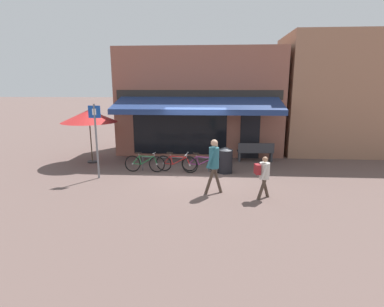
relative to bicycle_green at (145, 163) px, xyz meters
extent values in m
plane|color=brown|center=(1.98, -0.26, -0.35)|extent=(160.00, 160.00, 0.00)
cube|color=#8E5647|center=(2.02, 4.15, 2.22)|extent=(8.09, 3.00, 5.14)
cube|color=black|center=(1.13, 2.64, 0.90)|extent=(4.45, 0.04, 2.20)
cube|color=black|center=(4.44, 2.64, 0.70)|extent=(0.90, 0.04, 2.10)
cube|color=#282623|center=(2.02, 2.63, 2.60)|extent=(7.69, 0.06, 0.44)
cube|color=navy|center=(2.02, 1.68, 2.28)|extent=(7.28, 1.96, 0.50)
cube|color=navy|center=(2.02, 0.70, 1.95)|extent=(7.28, 0.03, 0.20)
cube|color=#9E7056|center=(9.65, 4.65, 2.56)|extent=(6.77, 4.00, 5.83)
cylinder|color=#47494F|center=(1.22, 0.21, 0.20)|extent=(2.79, 0.04, 0.04)
cylinder|color=#47494F|center=(-0.13, 0.21, -0.08)|extent=(0.04, 0.04, 0.55)
cylinder|color=#47494F|center=(2.56, 0.21, -0.08)|extent=(0.04, 0.04, 0.55)
torus|color=black|center=(0.50, -0.01, -0.03)|extent=(0.65, 0.12, 0.65)
cylinder|color=#9E9EA3|center=(0.50, -0.01, -0.03)|extent=(0.07, 0.07, 0.08)
torus|color=black|center=(-0.49, 0.01, -0.03)|extent=(0.65, 0.12, 0.65)
cylinder|color=#9E9EA3|center=(-0.49, 0.01, -0.03)|extent=(0.07, 0.07, 0.08)
cylinder|color=#23703D|center=(0.12, 0.01, 0.11)|extent=(0.55, 0.06, 0.35)
cylinder|color=#23703D|center=(0.09, 0.03, 0.28)|extent=(0.61, 0.05, 0.05)
cylinder|color=#23703D|center=(-0.18, 0.02, 0.12)|extent=(0.12, 0.08, 0.34)
cylinder|color=#23703D|center=(-0.31, 0.00, -0.04)|extent=(0.35, 0.04, 0.05)
cylinder|color=#23703D|center=(-0.35, 0.02, 0.13)|extent=(0.30, 0.06, 0.34)
cylinder|color=#23703D|center=(0.44, 0.00, 0.12)|extent=(0.15, 0.07, 0.31)
cylinder|color=#9E9EA3|center=(-0.23, 0.04, 0.34)|extent=(0.06, 0.04, 0.11)
cube|color=black|center=(-0.25, 0.05, 0.41)|extent=(0.24, 0.11, 0.06)
cylinder|color=#9E9EA3|center=(0.39, 0.03, 0.34)|extent=(0.03, 0.04, 0.14)
cylinder|color=#9E9EA3|center=(0.39, 0.04, 0.41)|extent=(0.03, 0.52, 0.08)
torus|color=black|center=(1.82, -0.08, -0.02)|extent=(0.66, 0.21, 0.66)
cylinder|color=#9E9EA3|center=(1.82, -0.08, -0.02)|extent=(0.08, 0.08, 0.07)
torus|color=black|center=(0.75, 0.13, -0.02)|extent=(0.66, 0.21, 0.66)
cylinder|color=#9E9EA3|center=(0.75, 0.13, -0.02)|extent=(0.08, 0.08, 0.07)
cylinder|color=#B21E1E|center=(1.41, -0.01, 0.12)|extent=(0.59, 0.17, 0.35)
cylinder|color=#B21E1E|center=(1.37, -0.01, 0.29)|extent=(0.66, 0.16, 0.05)
cylinder|color=#B21E1E|center=(1.08, 0.05, 0.13)|extent=(0.12, 0.04, 0.35)
cylinder|color=#B21E1E|center=(0.94, 0.09, -0.03)|extent=(0.38, 0.10, 0.05)
cylinder|color=#B21E1E|center=(0.89, 0.09, 0.14)|extent=(0.32, 0.12, 0.34)
cylinder|color=#B21E1E|center=(1.76, -0.07, 0.13)|extent=(0.15, 0.04, 0.32)
cylinder|color=#9E9EA3|center=(1.02, 0.05, 0.35)|extent=(0.05, 0.03, 0.11)
cube|color=black|center=(1.01, 0.05, 0.42)|extent=(0.26, 0.15, 0.06)
cylinder|color=#9E9EA3|center=(1.69, -0.08, 0.35)|extent=(0.03, 0.04, 0.14)
cylinder|color=#9E9EA3|center=(1.69, -0.08, 0.42)|extent=(0.12, 0.52, 0.06)
torus|color=black|center=(2.87, -0.05, -0.03)|extent=(0.65, 0.20, 0.65)
cylinder|color=#9E9EA3|center=(2.87, -0.05, -0.03)|extent=(0.08, 0.08, 0.07)
torus|color=black|center=(1.78, 0.16, -0.03)|extent=(0.65, 0.20, 0.65)
cylinder|color=#9E9EA3|center=(1.78, 0.16, -0.03)|extent=(0.08, 0.08, 0.07)
cylinder|color=#892D7A|center=(2.45, 0.03, 0.11)|extent=(0.61, 0.17, 0.35)
cylinder|color=#892D7A|center=(2.41, 0.02, 0.28)|extent=(0.68, 0.16, 0.05)
cylinder|color=#892D7A|center=(2.12, 0.09, 0.12)|extent=(0.12, 0.04, 0.34)
cylinder|color=#892D7A|center=(1.97, 0.13, -0.04)|extent=(0.39, 0.11, 0.05)
cylinder|color=#892D7A|center=(1.92, 0.12, 0.13)|extent=(0.33, 0.11, 0.34)
cylinder|color=#892D7A|center=(2.81, -0.04, 0.12)|extent=(0.16, 0.04, 0.31)
cylinder|color=#9E9EA3|center=(2.06, 0.09, 0.34)|extent=(0.05, 0.02, 0.11)
cube|color=black|center=(2.04, 0.09, 0.41)|extent=(0.25, 0.15, 0.06)
cylinder|color=#9E9EA3|center=(2.75, -0.04, 0.34)|extent=(0.03, 0.04, 0.14)
cylinder|color=#9E9EA3|center=(2.74, -0.05, 0.41)|extent=(0.12, 0.52, 0.05)
cylinder|color=#47382D|center=(2.87, -2.20, 0.07)|extent=(0.34, 0.11, 0.86)
cylinder|color=#47382D|center=(2.62, -2.37, 0.07)|extent=(0.34, 0.11, 0.86)
cylinder|color=#286675|center=(2.74, -2.28, 0.81)|extent=(0.33, 0.33, 0.66)
sphere|color=tan|center=(2.74, -2.28, 1.29)|extent=(0.22, 0.22, 0.22)
cylinder|color=#286675|center=(2.64, -2.46, 0.81)|extent=(0.29, 0.13, 0.58)
cylinder|color=#286675|center=(2.80, -2.10, 0.97)|extent=(0.20, 0.17, 0.28)
cylinder|color=tan|center=(2.83, -2.11, 1.05)|extent=(0.13, 0.17, 0.44)
cube|color=black|center=(2.81, -2.15, 1.27)|extent=(0.02, 0.07, 0.14)
cylinder|color=#47382D|center=(4.33, -2.53, -0.04)|extent=(0.29, 0.15, 0.65)
cylinder|color=#47382D|center=(4.19, -2.73, -0.04)|extent=(0.29, 0.15, 0.65)
cylinder|color=beige|center=(4.26, -2.63, 0.52)|extent=(0.36, 0.36, 0.50)
sphere|color=#A87A5B|center=(4.26, -2.63, 0.88)|extent=(0.16, 0.16, 0.16)
cylinder|color=beige|center=(4.22, -2.81, 0.52)|extent=(0.24, 0.18, 0.44)
cylinder|color=beige|center=(4.30, -2.44, 0.52)|extent=(0.24, 0.18, 0.44)
cube|color=maroon|center=(4.04, -2.67, 0.58)|extent=(0.19, 0.28, 0.30)
cylinder|color=black|center=(3.20, 0.09, 0.11)|extent=(0.57, 0.57, 0.92)
cone|color=#33353A|center=(3.20, 0.09, 0.63)|extent=(0.58, 0.58, 0.11)
cylinder|color=slate|center=(-1.52, -0.95, 1.02)|extent=(0.07, 0.07, 2.74)
cube|color=#14429E|center=(-1.52, -0.96, 2.11)|extent=(0.44, 0.02, 0.44)
cube|color=white|center=(-1.52, -0.97, 2.11)|extent=(0.14, 0.01, 0.22)
cylinder|color=#4C3D2D|center=(-2.70, 1.34, 0.80)|extent=(0.05, 0.05, 2.30)
cone|color=red|center=(-2.70, 1.34, 1.73)|extent=(2.41, 2.41, 0.54)
cylinder|color=#262628|center=(-2.70, 1.34, -0.32)|extent=(0.44, 0.44, 0.06)
cube|color=#38383D|center=(4.64, 2.04, 0.10)|extent=(1.61, 0.48, 0.06)
cube|color=#38383D|center=(4.64, 1.85, 0.32)|extent=(1.60, 0.09, 0.40)
cube|color=#38383D|center=(3.92, 2.03, -0.13)|extent=(0.09, 0.35, 0.45)
cube|color=#38383D|center=(5.36, 2.06, -0.13)|extent=(0.09, 0.35, 0.45)
camera|label=1|loc=(2.68, -11.39, 3.01)|focal=28.00mm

